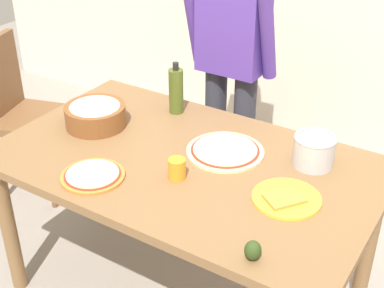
% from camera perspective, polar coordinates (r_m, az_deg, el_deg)
% --- Properties ---
extents(dining_table, '(1.60, 0.96, 0.76)m').
position_cam_1_polar(dining_table, '(2.34, -0.65, -3.50)').
color(dining_table, brown).
rests_on(dining_table, ground).
extents(person_cook, '(0.49, 0.25, 1.62)m').
position_cam_1_polar(person_cook, '(2.89, 4.16, 9.30)').
color(person_cook, '#2D2D38').
rests_on(person_cook, ground).
extents(chair_wooden_left, '(0.50, 0.50, 0.95)m').
position_cam_1_polar(chair_wooden_left, '(3.36, -17.45, 3.60)').
color(chair_wooden_left, brown).
rests_on(chair_wooden_left, ground).
extents(pizza_raw_on_board, '(0.33, 0.33, 0.02)m').
position_cam_1_polar(pizza_raw_on_board, '(2.34, 3.46, -0.73)').
color(pizza_raw_on_board, beige).
rests_on(pizza_raw_on_board, dining_table).
extents(pizza_cooked_on_tray, '(0.26, 0.26, 0.02)m').
position_cam_1_polar(pizza_cooked_on_tray, '(2.21, -10.29, -3.23)').
color(pizza_cooked_on_tray, '#C67A33').
rests_on(pizza_cooked_on_tray, dining_table).
extents(plate_with_slice, '(0.26, 0.26, 0.02)m').
position_cam_1_polar(plate_with_slice, '(2.08, 9.77, -5.60)').
color(plate_with_slice, gold).
rests_on(plate_with_slice, dining_table).
extents(popcorn_bowl, '(0.28, 0.28, 0.11)m').
position_cam_1_polar(popcorn_bowl, '(2.56, -10.03, 3.14)').
color(popcorn_bowl, brown).
rests_on(popcorn_bowl, dining_table).
extents(olive_oil_bottle, '(0.07, 0.07, 0.26)m').
position_cam_1_polar(olive_oil_bottle, '(2.63, -1.67, 5.58)').
color(olive_oil_bottle, '#47561E').
rests_on(olive_oil_bottle, dining_table).
extents(steel_pot, '(0.17, 0.17, 0.13)m').
position_cam_1_polar(steel_pot, '(2.28, 12.58, -0.65)').
color(steel_pot, '#B7B7BC').
rests_on(steel_pot, dining_table).
extents(cup_orange, '(0.07, 0.07, 0.08)m').
position_cam_1_polar(cup_orange, '(2.15, -1.59, -2.59)').
color(cup_orange, orange).
rests_on(cup_orange, dining_table).
extents(avocado, '(0.06, 0.06, 0.07)m').
position_cam_1_polar(avocado, '(1.79, 6.35, -10.95)').
color(avocado, '#2D4219').
rests_on(avocado, dining_table).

